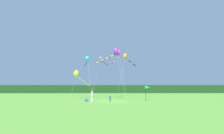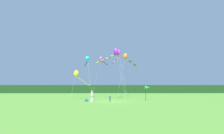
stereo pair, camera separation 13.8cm
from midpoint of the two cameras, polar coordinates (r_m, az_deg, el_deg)
ground_plane at (r=25.97m, az=0.05°, el=-12.34°), size 120.00×120.00×0.00m
distant_treeline at (r=70.89m, az=-0.54°, el=-8.01°), size 108.00×2.51×3.56m
person_adult at (r=25.48m, az=-7.41°, el=-10.23°), size 0.37×0.37×1.69m
person_child at (r=24.49m, az=-0.82°, el=-11.21°), size 0.24×0.24×1.07m
cooler_box at (r=25.79m, az=-9.35°, el=-11.85°), size 0.52×0.36×0.38m
banner_flag_pole at (r=28.52m, az=12.57°, el=-7.33°), size 0.90×0.70×2.70m
kite_yellow at (r=33.23m, az=-12.51°, el=-2.81°), size 2.62×8.01×5.86m
kite_rainbow at (r=43.72m, az=-4.01°, el=2.75°), size 3.80×5.72×10.90m
kite_purple at (r=32.56m, az=0.81°, el=5.25°), size 6.10×4.73×10.41m
kite_magenta at (r=40.60m, az=2.10°, el=4.72°), size 3.36×9.34×11.96m
kite_orange at (r=42.03m, az=5.06°, el=3.53°), size 6.30×8.68×11.39m
kite_cyan at (r=36.07m, az=-9.11°, el=2.81°), size 3.02×8.24×9.46m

